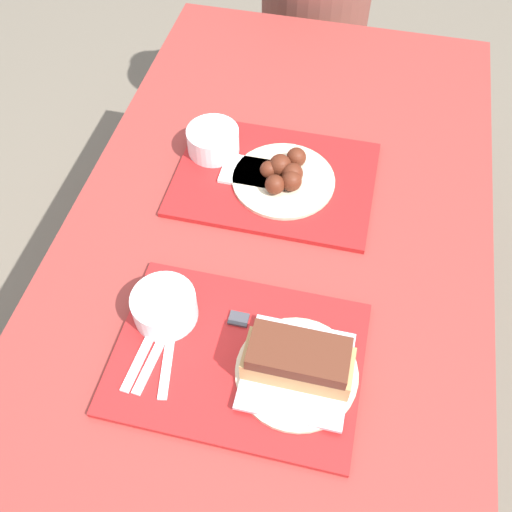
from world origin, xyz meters
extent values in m
plane|color=#706656|center=(0.00, 0.00, 0.00)|extent=(12.00, 12.00, 0.00)
cube|color=maroon|center=(0.00, 0.00, 0.70)|extent=(0.88, 1.77, 0.04)
cylinder|color=maroon|center=(-0.38, 0.81, 0.34)|extent=(0.07, 0.07, 0.68)
cylinder|color=maroon|center=(0.38, 0.81, 0.34)|extent=(0.07, 0.07, 0.68)
cube|color=maroon|center=(0.00, 1.11, 0.45)|extent=(0.84, 0.28, 0.04)
cylinder|color=maroon|center=(-0.36, 1.11, 0.22)|extent=(0.06, 0.06, 0.43)
cylinder|color=maroon|center=(0.36, 1.11, 0.22)|extent=(0.06, 0.06, 0.43)
cube|color=red|center=(-0.01, -0.20, 0.73)|extent=(0.44, 0.32, 0.01)
cube|color=red|center=(-0.03, 0.24, 0.73)|extent=(0.44, 0.32, 0.01)
cylinder|color=white|center=(-0.15, -0.15, 0.76)|extent=(0.12, 0.12, 0.06)
cylinder|color=beige|center=(-0.15, -0.15, 0.78)|extent=(0.10, 0.10, 0.01)
cylinder|color=beige|center=(0.10, -0.21, 0.74)|extent=(0.21, 0.21, 0.01)
cube|color=silver|center=(0.10, -0.21, 0.75)|extent=(0.18, 0.18, 0.01)
cube|color=tan|center=(0.10, -0.21, 0.77)|extent=(0.18, 0.08, 0.05)
cube|color=#562819|center=(0.10, -0.21, 0.81)|extent=(0.16, 0.08, 0.03)
cube|color=white|center=(-0.15, -0.23, 0.74)|extent=(0.03, 0.17, 0.00)
cube|color=white|center=(-0.13, -0.23, 0.74)|extent=(0.05, 0.17, 0.00)
cube|color=white|center=(-0.17, -0.23, 0.74)|extent=(0.03, 0.17, 0.00)
cube|color=#3F3F47|center=(-0.02, -0.13, 0.74)|extent=(0.04, 0.03, 0.01)
cylinder|color=white|center=(-0.19, 0.29, 0.76)|extent=(0.12, 0.12, 0.06)
cylinder|color=beige|center=(-0.19, 0.29, 0.78)|extent=(0.10, 0.10, 0.01)
cylinder|color=beige|center=(-0.01, 0.23, 0.74)|extent=(0.22, 0.22, 0.01)
sphere|color=#562314|center=(0.01, 0.23, 0.76)|extent=(0.05, 0.05, 0.05)
sphere|color=#562314|center=(0.01, 0.28, 0.76)|extent=(0.04, 0.04, 0.04)
sphere|color=#562314|center=(-0.02, 0.24, 0.77)|extent=(0.05, 0.05, 0.05)
sphere|color=#562314|center=(-0.05, 0.23, 0.76)|extent=(0.04, 0.04, 0.04)
sphere|color=#562314|center=(-0.02, 0.19, 0.76)|extent=(0.04, 0.04, 0.04)
sphere|color=#562314|center=(0.01, 0.21, 0.76)|extent=(0.04, 0.04, 0.04)
cube|color=white|center=(-0.09, 0.24, 0.74)|extent=(0.13, 0.09, 0.01)
camera|label=1|loc=(0.13, -0.63, 1.65)|focal=40.00mm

